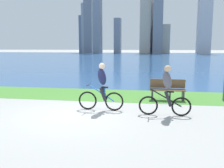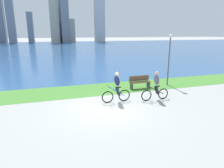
{
  "view_description": "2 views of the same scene",
  "coord_description": "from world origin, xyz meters",
  "px_view_note": "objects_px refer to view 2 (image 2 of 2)",
  "views": [
    {
      "loc": [
        2.66,
        -7.79,
        2.31
      ],
      "look_at": [
        1.2,
        1.27,
        0.9
      ],
      "focal_mm": 39.75,
      "sensor_mm": 36.0,
      "label": 1
    },
    {
      "loc": [
        -2.52,
        -9.05,
        3.79
      ],
      "look_at": [
        0.53,
        0.53,
        1.15
      ],
      "focal_mm": 31.36,
      "sensor_mm": 36.0,
      "label": 2
    }
  ],
  "objects_px": {
    "cyclist_lead": "(117,88)",
    "lamppost_tall": "(170,52)",
    "cyclist_trailing": "(156,86)",
    "bench_near_path": "(140,82)"
  },
  "relations": [
    {
      "from": "bench_near_path",
      "to": "cyclist_trailing",
      "type": "bearing_deg",
      "value": -94.53
    },
    {
      "from": "cyclist_trailing",
      "to": "lamppost_tall",
      "type": "relative_size",
      "value": 0.47
    },
    {
      "from": "cyclist_trailing",
      "to": "lamppost_tall",
      "type": "bearing_deg",
      "value": 46.8
    },
    {
      "from": "lamppost_tall",
      "to": "cyclist_lead",
      "type": "bearing_deg",
      "value": -153.7
    },
    {
      "from": "cyclist_trailing",
      "to": "bench_near_path",
      "type": "relative_size",
      "value": 1.16
    },
    {
      "from": "bench_near_path",
      "to": "cyclist_lead",
      "type": "bearing_deg",
      "value": -138.52
    },
    {
      "from": "cyclist_trailing",
      "to": "cyclist_lead",
      "type": "bearing_deg",
      "value": 171.08
    },
    {
      "from": "bench_near_path",
      "to": "lamppost_tall",
      "type": "xyz_separation_m",
      "value": [
        2.38,
        0.22,
        2.0
      ]
    },
    {
      "from": "cyclist_lead",
      "to": "lamppost_tall",
      "type": "xyz_separation_m",
      "value": [
        4.84,
        2.39,
        1.6
      ]
    },
    {
      "from": "cyclist_lead",
      "to": "bench_near_path",
      "type": "relative_size",
      "value": 1.15
    }
  ]
}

